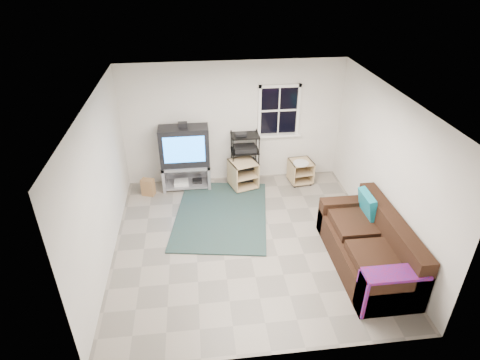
{
  "coord_description": "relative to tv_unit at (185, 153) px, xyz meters",
  "views": [
    {
      "loc": [
        -0.79,
        -5.52,
        4.47
      ],
      "look_at": [
        -0.09,
        0.4,
        1.02
      ],
      "focal_mm": 30.0,
      "sensor_mm": 36.0,
      "label": 1
    }
  ],
  "objects": [
    {
      "name": "tv_unit",
      "position": [
        0.0,
        0.0,
        0.0
      ],
      "size": [
        1.0,
        0.5,
        1.48
      ],
      "color": "#94939B",
      "rests_on": "ground"
    },
    {
      "name": "room",
      "position": [
        2.0,
        0.24,
        0.67
      ],
      "size": [
        4.6,
        4.62,
        4.6
      ],
      "color": "gray",
      "rests_on": "ground"
    },
    {
      "name": "shag_rug",
      "position": [
        0.65,
        -1.17,
        -0.8
      ],
      "size": [
        2.07,
        2.6,
        0.03
      ],
      "primitive_type": "cube",
      "rotation": [
        0.0,
        0.0,
        -0.16
      ],
      "color": "#302015",
      "rests_on": "ground"
    },
    {
      "name": "sofa",
      "position": [
        2.88,
        -2.85,
        -0.46
      ],
      "size": [
        0.96,
        2.17,
        0.99
      ],
      "color": "black",
      "rests_on": "ground"
    },
    {
      "name": "av_rack",
      "position": [
        1.26,
        0.04,
        -0.31
      ],
      "size": [
        0.58,
        0.42,
        1.16
      ],
      "color": "black",
      "rests_on": "ground"
    },
    {
      "name": "side_table_left",
      "position": [
        1.19,
        -0.14,
        -0.48
      ],
      "size": [
        0.65,
        0.65,
        0.62
      ],
      "rotation": [
        0.0,
        0.0,
        0.3
      ],
      "color": "tan",
      "rests_on": "ground"
    },
    {
      "name": "side_table_right",
      "position": [
        2.46,
        -0.09,
        -0.51
      ],
      "size": [
        0.52,
        0.53,
        0.54
      ],
      "rotation": [
        0.0,
        0.0,
        0.12
      ],
      "color": "tan",
      "rests_on": "ground"
    },
    {
      "name": "paper_bag",
      "position": [
        -0.8,
        -0.25,
        -0.63
      ],
      "size": [
        0.29,
        0.24,
        0.36
      ],
      "primitive_type": "cube",
      "rotation": [
        0.0,
        0.0,
        -0.35
      ],
      "color": "olive",
      "rests_on": "ground"
    }
  ]
}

